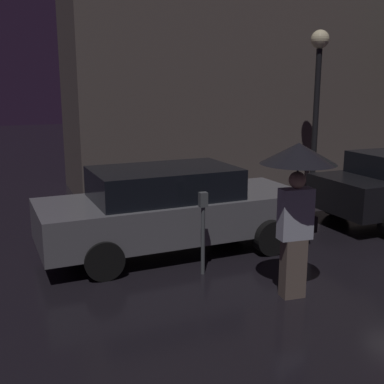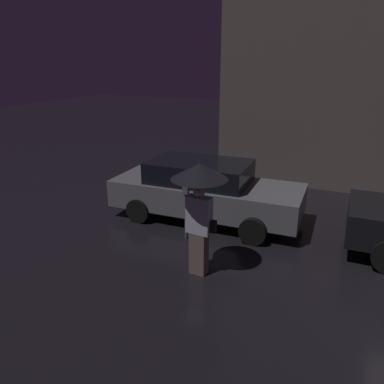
{
  "view_description": "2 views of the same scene",
  "coord_description": "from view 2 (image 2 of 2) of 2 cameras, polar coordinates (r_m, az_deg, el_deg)",
  "views": [
    {
      "loc": [
        -8.04,
        -6.07,
        2.85
      ],
      "look_at": [
        -5.38,
        0.48,
        1.25
      ],
      "focal_mm": 45.0,
      "sensor_mm": 36.0,
      "label": 1
    },
    {
      "loc": [
        -2.08,
        -6.53,
        3.76
      ],
      "look_at": [
        -5.1,
        0.2,
        1.15
      ],
      "focal_mm": 35.0,
      "sensor_mm": 36.0,
      "label": 2
    }
  ],
  "objects": [
    {
      "name": "parking_meter",
      "position": [
        8.09,
        -0.93,
        -2.06
      ],
      "size": [
        0.12,
        0.1,
        1.28
      ],
      "color": "#4C5154",
      "rests_on": "ground"
    },
    {
      "name": "pedestrian_with_umbrella",
      "position": [
        6.47,
        1.13,
        0.17
      ],
      "size": [
        0.99,
        0.99,
        2.11
      ],
      "rotation": [
        0.0,
        0.0,
        -0.09
      ],
      "color": "#66564C",
      "rests_on": "ground"
    },
    {
      "name": "parked_car_grey",
      "position": [
        9.17,
        1.94,
        0.35
      ],
      "size": [
        4.65,
        1.93,
        1.47
      ],
      "rotation": [
        0.0,
        0.0,
        0.03
      ],
      "color": "slate",
      "rests_on": "ground"
    }
  ]
}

